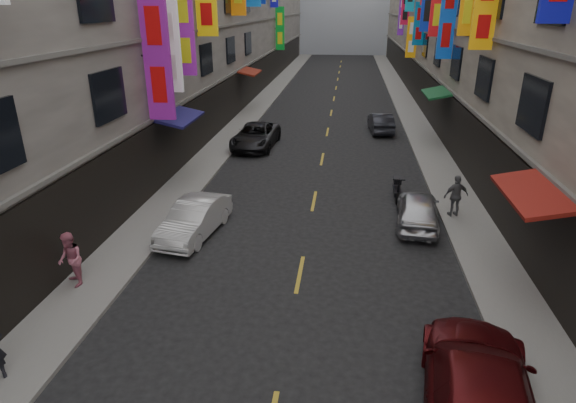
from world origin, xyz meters
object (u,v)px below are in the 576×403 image
(car_right_near, at_px, (479,391))
(car_right_far, at_px, (381,123))
(pedestrian_rfar, at_px, (456,196))
(car_right_mid, at_px, (418,209))
(pedestrian_lfar, at_px, (70,260))
(car_left_mid, at_px, (195,219))
(scooter_far_right, at_px, (397,189))
(car_left_far, at_px, (256,136))

(car_right_near, bearing_deg, car_right_far, -79.70)
(pedestrian_rfar, bearing_deg, car_right_mid, 12.13)
(car_right_mid, height_order, pedestrian_lfar, pedestrian_lfar)
(car_right_near, bearing_deg, car_left_mid, -34.13)
(car_right_far, xyz_separation_m, pedestrian_lfar, (-9.84, -20.00, 0.32))
(scooter_far_right, height_order, pedestrian_lfar, pedestrian_lfar)
(car_left_mid, distance_m, pedestrian_lfar, 4.57)
(car_right_far, bearing_deg, car_left_mid, 60.68)
(car_right_far, bearing_deg, car_right_near, 86.75)
(car_right_far, relative_size, pedestrian_rfar, 2.31)
(car_left_far, bearing_deg, pedestrian_lfar, -96.37)
(car_left_far, height_order, pedestrian_lfar, pedestrian_lfar)
(car_right_mid, bearing_deg, scooter_far_right, -72.84)
(car_right_far, bearing_deg, pedestrian_lfar, 59.10)
(car_left_mid, bearing_deg, pedestrian_lfar, -113.63)
(car_left_far, bearing_deg, car_right_near, -64.64)
(scooter_far_right, bearing_deg, pedestrian_rfar, 139.18)
(pedestrian_lfar, bearing_deg, car_right_far, 110.62)
(car_left_far, relative_size, car_right_far, 1.27)
(car_right_near, bearing_deg, pedestrian_lfar, -10.19)
(car_left_mid, xyz_separation_m, pedestrian_lfar, (-2.44, -3.85, 0.30))
(scooter_far_right, relative_size, car_right_mid, 0.48)
(car_left_mid, bearing_deg, pedestrian_rfar, 24.26)
(car_left_far, height_order, car_right_near, car_right_near)
(car_right_near, bearing_deg, scooter_far_right, -78.64)
(car_right_mid, bearing_deg, pedestrian_rfar, -146.46)
(car_left_mid, bearing_deg, car_right_near, -34.27)
(car_right_mid, xyz_separation_m, pedestrian_rfar, (1.50, 0.78, 0.30))
(scooter_far_right, relative_size, car_left_mid, 0.47)
(car_right_far, height_order, pedestrian_lfar, pedestrian_lfar)
(car_left_far, relative_size, pedestrian_lfar, 2.92)
(car_left_mid, bearing_deg, car_right_far, 74.09)
(car_left_mid, xyz_separation_m, car_right_mid, (8.00, 1.86, 0.00))
(car_left_mid, xyz_separation_m, car_left_far, (0.03, 11.63, 0.03))
(car_right_near, xyz_separation_m, car_right_mid, (0.00, 9.31, -0.12))
(car_left_far, distance_m, pedestrian_lfar, 15.68)
(car_right_near, distance_m, car_right_far, 23.61)
(scooter_far_right, xyz_separation_m, car_left_far, (-7.44, 7.16, 0.22))
(scooter_far_right, height_order, car_right_far, car_right_far)
(car_right_far, xyz_separation_m, pedestrian_rfar, (2.10, -13.51, 0.32))
(pedestrian_lfar, xyz_separation_m, pedestrian_rfar, (11.93, 6.49, -0.00))
(scooter_far_right, bearing_deg, car_right_near, 93.95)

